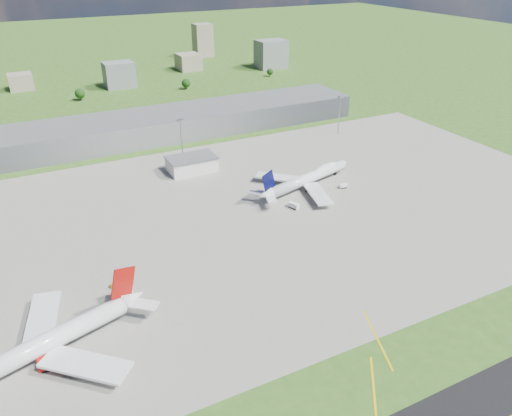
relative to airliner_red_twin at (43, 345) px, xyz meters
name	(u,v)px	position (x,y,z in m)	size (l,w,h in m)	color
ground	(150,146)	(80.67, 165.91, -5.33)	(1400.00, 1400.00, 0.00)	#32561B
apron	(237,216)	(90.67, 55.91, -5.29)	(360.00, 190.00, 0.08)	gray
terminal	(142,128)	(80.67, 180.91, 2.17)	(300.00, 42.00, 15.00)	slate
ops_building	(192,164)	(90.67, 115.91, -1.33)	(26.00, 16.00, 8.00)	silver
mast_center	(181,133)	(90.67, 130.91, 12.38)	(3.50, 2.00, 25.90)	gray
mast_east	(340,108)	(200.67, 130.91, 12.38)	(3.50, 2.00, 25.90)	gray
airliner_red_twin	(43,345)	(0.00, 0.00, 0.00)	(71.25, 54.31, 20.01)	white
airliner_blue_quad	(308,178)	(137.64, 68.81, -0.47)	(65.76, 50.58, 17.49)	white
fire_truck	(53,362)	(1.58, -4.44, -3.50)	(8.33, 3.31, 3.68)	#B00D0C
tug_yellow	(116,284)	(27.44, 27.12, -4.34)	(4.25, 4.37, 1.90)	#CCA10C
van_white_near	(294,206)	(118.25, 50.95, -3.94)	(4.18, 5.98, 2.76)	white
van_white_far	(343,186)	(153.02, 58.90, -4.21)	(4.35, 2.39, 2.20)	white
bldg_cw	(21,82)	(20.67, 355.91, 1.67)	(20.00, 18.00, 14.00)	gray
bldg_c	(119,75)	(100.67, 325.91, 5.67)	(26.00, 20.00, 22.00)	slate
bldg_ce	(188,62)	(180.67, 365.91, 2.67)	(22.00, 24.00, 16.00)	gray
bldg_e	(271,54)	(260.67, 335.91, 8.67)	(30.00, 22.00, 28.00)	slate
bldg_tall_e	(203,40)	(220.67, 425.91, 12.67)	(20.00, 18.00, 36.00)	gray
tree_c	(80,93)	(60.67, 295.91, 0.51)	(8.10, 8.10, 9.90)	#382314
tree_e	(186,83)	(150.67, 290.91, 0.18)	(7.65, 7.65, 9.35)	#382314
tree_far_e	(270,72)	(240.67, 300.91, -0.80)	(6.30, 6.30, 7.70)	#382314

